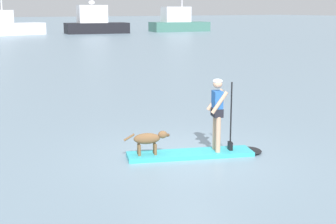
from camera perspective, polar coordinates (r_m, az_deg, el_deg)
ground_plane at (r=11.74m, az=2.61°, el=-5.17°), size 400.00×400.00×0.00m
paddleboard at (r=11.77m, az=3.69°, el=-4.87°), size 3.32×1.82×0.10m
person_paddler at (r=11.63m, az=5.85°, el=0.30°), size 0.68×0.59×1.75m
dog at (r=11.42m, az=-2.24°, el=-3.18°), size 1.04×0.47×0.55m
moored_boat_far_starboard at (r=70.96m, az=-8.53°, el=10.27°), size 9.36×5.26×4.60m
moored_boat_starboard at (r=76.60m, az=1.21°, el=10.47°), size 9.47×4.97×11.50m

